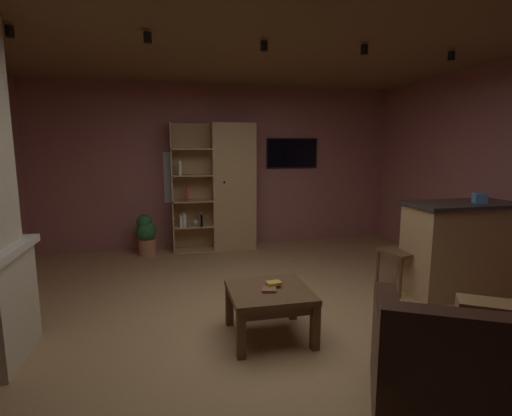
{
  "coord_description": "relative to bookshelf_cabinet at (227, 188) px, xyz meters",
  "views": [
    {
      "loc": [
        -0.83,
        -3.27,
        1.65
      ],
      "look_at": [
        0.0,
        0.4,
        1.05
      ],
      "focal_mm": 26.97,
      "sensor_mm": 36.0,
      "label": 1
    }
  ],
  "objects": [
    {
      "name": "table_book_0",
      "position": [
        -0.11,
        -3.08,
        -0.55
      ],
      "size": [
        0.14,
        0.13,
        0.02
      ],
      "primitive_type": "cube",
      "rotation": [
        0.0,
        0.0,
        -0.2
      ],
      "color": "brown",
      "rests_on": "coffee_table"
    },
    {
      "name": "track_light_spot_2",
      "position": [
        -0.01,
        -2.46,
        1.58
      ],
      "size": [
        0.07,
        0.07,
        0.09
      ],
      "primitive_type": "cylinder",
      "color": "black"
    },
    {
      "name": "track_light_spot_1",
      "position": [
        -1.05,
        -2.52,
        1.58
      ],
      "size": [
        0.07,
        0.07,
        0.09
      ],
      "primitive_type": "cylinder",
      "color": "black"
    },
    {
      "name": "potted_floor_plant",
      "position": [
        -1.28,
        -0.13,
        -0.67
      ],
      "size": [
        0.31,
        0.31,
        0.63
      ],
      "color": "#B77051",
      "rests_on": "ground"
    },
    {
      "name": "wall_back",
      "position": [
        -0.08,
        0.27,
        0.33
      ],
      "size": [
        6.01,
        0.06,
        2.64
      ],
      "primitive_type": "cube",
      "color": "#9E5B56",
      "rests_on": "ground"
    },
    {
      "name": "table_book_1",
      "position": [
        -0.05,
        -3.0,
        -0.53
      ],
      "size": [
        0.14,
        0.11,
        0.02
      ],
      "primitive_type": "cube",
      "rotation": [
        0.0,
        0.0,
        0.16
      ],
      "color": "gold",
      "rests_on": "coffee_table"
    },
    {
      "name": "wall_mounted_tv",
      "position": [
        1.15,
        0.21,
        0.55
      ],
      "size": [
        0.88,
        0.06,
        0.5
      ],
      "color": "black"
    },
    {
      "name": "tissue_box",
      "position": [
        2.39,
        -2.59,
        0.1
      ],
      "size": [
        0.16,
        0.16,
        0.11
      ],
      "primitive_type": "cube",
      "rotation": [
        0.0,
        0.0,
        -0.37
      ],
      "color": "#598CBF",
      "rests_on": "kitchen_bar_counter"
    },
    {
      "name": "kitchen_bar_counter",
      "position": [
        2.42,
        -2.52,
        -0.47
      ],
      "size": [
        1.55,
        0.62,
        1.04
      ],
      "color": "tan",
      "rests_on": "ground"
    },
    {
      "name": "track_light_spot_4",
      "position": [
        1.96,
        -2.51,
        1.58
      ],
      "size": [
        0.07,
        0.07,
        0.09
      ],
      "primitive_type": "cylinder",
      "color": "black"
    },
    {
      "name": "dining_chair",
      "position": [
        1.75,
        -2.29,
        -0.47
      ],
      "size": [
        0.5,
        0.5,
        0.92
      ],
      "color": "brown",
      "rests_on": "ground"
    },
    {
      "name": "track_light_spot_3",
      "position": [
        0.96,
        -2.55,
        1.58
      ],
      "size": [
        0.07,
        0.07,
        0.09
      ],
      "primitive_type": "cylinder",
      "color": "black"
    },
    {
      "name": "window_pane_back",
      "position": [
        -0.68,
        0.24,
        0.17
      ],
      "size": [
        0.62,
        0.01,
        0.82
      ],
      "primitive_type": "cube",
      "color": "white"
    },
    {
      "name": "ceiling",
      "position": [
        -0.08,
        -2.83,
        1.66
      ],
      "size": [
        5.89,
        6.15,
        0.02
      ],
      "primitive_type": "cube",
      "color": "brown"
    },
    {
      "name": "track_light_spot_0",
      "position": [
        -2.13,
        -2.46,
        1.58
      ],
      "size": [
        0.07,
        0.07,
        0.09
      ],
      "primitive_type": "cylinder",
      "color": "black"
    },
    {
      "name": "bookshelf_cabinet",
      "position": [
        0.0,
        0.0,
        0.0
      ],
      "size": [
        1.32,
        0.41,
        2.02
      ],
      "color": "tan",
      "rests_on": "ground"
    },
    {
      "name": "floor",
      "position": [
        -0.08,
        -2.83,
        -1.0
      ],
      "size": [
        5.89,
        6.15,
        0.02
      ],
      "primitive_type": "cube",
      "color": "#A37A4C",
      "rests_on": "ground"
    },
    {
      "name": "coffee_table",
      "position": [
        -0.1,
        -3.04,
        -0.65
      ],
      "size": [
        0.7,
        0.67,
        0.43
      ],
      "color": "brown",
      "rests_on": "ground"
    }
  ]
}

